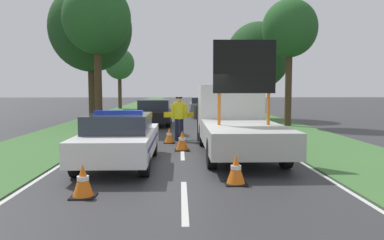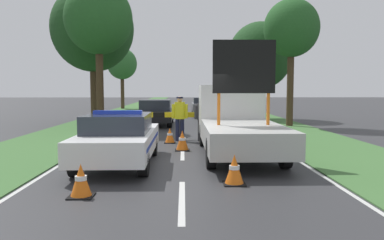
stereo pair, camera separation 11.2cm
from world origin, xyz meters
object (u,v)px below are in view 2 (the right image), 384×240
(queued_car_suv_grey, at_px, (204,106))
(roadside_tree_mid_left, at_px, (260,56))
(roadside_tree_near_right, at_px, (122,64))
(police_officer, at_px, (180,114))
(traffic_cone_near_truck, at_px, (215,129))
(police_car, at_px, (119,138))
(roadside_tree_far_left, at_px, (99,20))
(road_barrier, at_px, (176,117))
(traffic_cone_lane_edge, at_px, (170,135))
(traffic_cone_near_police, at_px, (81,181))
(queued_car_sedan_black, at_px, (156,112))
(traffic_cone_centre_front, at_px, (234,170))
(roadside_tree_mid_right, at_px, (291,29))
(pedestrian_civilian, at_px, (202,116))
(traffic_cone_behind_barrier, at_px, (182,141))
(work_truck, at_px, (235,120))
(roadside_tree_near_left, at_px, (93,29))

(queued_car_suv_grey, xyz_separation_m, roadside_tree_mid_left, (3.67, -3.24, 3.56))
(roadside_tree_near_right, xyz_separation_m, roadside_tree_mid_left, (11.57, -13.65, -0.30))
(police_officer, relative_size, traffic_cone_near_truck, 2.69)
(police_car, bearing_deg, roadside_tree_mid_left, 60.92)
(queued_car_suv_grey, relative_size, roadside_tree_far_left, 0.55)
(road_barrier, relative_size, traffic_cone_lane_edge, 4.86)
(traffic_cone_near_police, xyz_separation_m, roadside_tree_near_right, (-4.36, 32.05, 4.30))
(police_car, xyz_separation_m, roadside_tree_near_right, (-4.58, 28.98, 3.89))
(police_car, xyz_separation_m, queued_car_sedan_black, (0.18, 11.25, 0.01))
(traffic_cone_lane_edge, xyz_separation_m, roadside_tree_mid_left, (5.75, 11.19, 4.03))
(traffic_cone_centre_front, height_order, roadside_tree_mid_left, roadside_tree_mid_left)
(roadside_tree_mid_right, bearing_deg, pedestrian_civilian, -131.54)
(traffic_cone_centre_front, bearing_deg, traffic_cone_behind_barrier, 104.16)
(work_truck, height_order, roadside_tree_far_left, roadside_tree_far_left)
(police_car, relative_size, roadside_tree_mid_right, 0.66)
(pedestrian_civilian, relative_size, traffic_cone_behind_barrier, 2.55)
(traffic_cone_near_police, height_order, roadside_tree_near_right, roadside_tree_near_right)
(roadside_tree_mid_left, bearing_deg, queued_car_sedan_black, -148.99)
(traffic_cone_near_police, xyz_separation_m, traffic_cone_centre_front, (3.10, 0.88, 0.00))
(roadside_tree_mid_right, bearing_deg, roadside_tree_far_left, -174.94)
(traffic_cone_near_truck, height_order, traffic_cone_behind_barrier, traffic_cone_behind_barrier)
(police_car, xyz_separation_m, roadside_tree_mid_left, (6.99, 15.33, 3.58))
(queued_car_sedan_black, bearing_deg, roadside_tree_mid_left, -148.99)
(traffic_cone_near_truck, bearing_deg, roadside_tree_near_left, 135.00)
(traffic_cone_centre_front, distance_m, traffic_cone_near_truck, 8.11)
(police_car, height_order, work_truck, work_truck)
(work_truck, relative_size, roadside_tree_near_left, 0.74)
(road_barrier, distance_m, roadside_tree_near_left, 10.25)
(road_barrier, bearing_deg, police_officer, -69.10)
(traffic_cone_centre_front, xyz_separation_m, roadside_tree_near_right, (-7.46, 31.16, 4.30))
(police_car, height_order, traffic_cone_centre_front, police_car)
(work_truck, bearing_deg, roadside_tree_mid_left, -104.93)
(traffic_cone_behind_barrier, xyz_separation_m, roadside_tree_near_left, (-5.41, 10.38, 5.34))
(road_barrier, relative_size, police_officer, 1.61)
(police_officer, bearing_deg, roadside_tree_mid_left, -106.36)
(traffic_cone_behind_barrier, height_order, roadside_tree_near_left, roadside_tree_near_left)
(police_car, distance_m, traffic_cone_near_police, 3.10)
(police_officer, distance_m, roadside_tree_mid_right, 9.44)
(traffic_cone_near_police, distance_m, roadside_tree_near_right, 32.63)
(work_truck, distance_m, police_officer, 3.34)
(road_barrier, distance_m, traffic_cone_behind_barrier, 2.96)
(roadside_tree_mid_left, bearing_deg, traffic_cone_lane_edge, -117.19)
(traffic_cone_near_truck, xyz_separation_m, roadside_tree_mid_right, (4.55, 4.59, 5.02))
(traffic_cone_behind_barrier, height_order, queued_car_sedan_black, queued_car_sedan_black)
(police_car, relative_size, traffic_cone_behind_barrier, 6.78)
(pedestrian_civilian, distance_m, roadside_tree_mid_right, 8.95)
(pedestrian_civilian, relative_size, roadside_tree_far_left, 0.23)
(police_officer, distance_m, traffic_cone_behind_barrier, 2.44)
(traffic_cone_near_truck, relative_size, roadside_tree_mid_left, 0.10)
(traffic_cone_behind_barrier, height_order, roadside_tree_mid_right, roadside_tree_mid_right)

